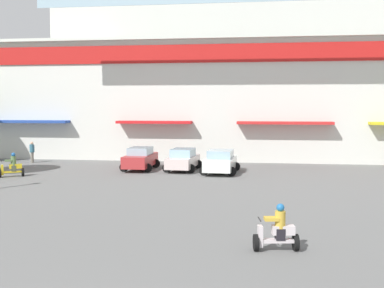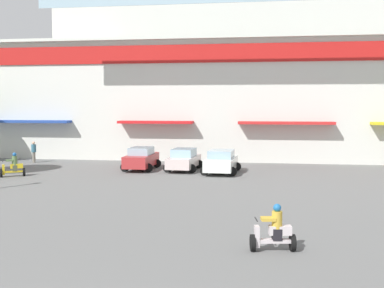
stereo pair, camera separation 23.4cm
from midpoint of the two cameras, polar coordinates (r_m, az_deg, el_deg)
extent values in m
plane|color=slate|center=(21.24, -1.54, -7.59)|extent=(128.00, 128.00, 0.00)
cube|color=silver|center=(43.33, 3.49, 5.04)|extent=(40.31, 11.47, 9.56)
cube|color=red|center=(37.76, 2.80, 10.65)|extent=(37.08, 0.12, 1.39)
cube|color=silver|center=(37.87, 2.80, 12.53)|extent=(40.31, 0.70, 0.24)
cube|color=#234299|center=(41.46, -18.98, 2.52)|extent=(6.83, 1.10, 0.20)
cube|color=red|center=(37.86, -4.68, 2.58)|extent=(5.90, 1.10, 0.20)
cube|color=red|center=(36.97, 10.69, 2.46)|extent=(7.16, 1.10, 0.20)
cube|color=#A82D2F|center=(33.65, -6.31, -1.91)|extent=(1.67, 3.98, 0.79)
cube|color=#96B4C2|center=(33.59, -6.32, -0.82)|extent=(1.42, 2.00, 0.50)
cylinder|color=black|center=(35.09, -7.06, -2.24)|extent=(0.60, 0.17, 0.60)
cylinder|color=black|center=(34.68, -4.48, -2.30)|extent=(0.60, 0.17, 0.60)
cylinder|color=black|center=(32.75, -8.23, -2.75)|extent=(0.60, 0.17, 0.60)
cylinder|color=black|center=(32.31, -5.48, -2.83)|extent=(0.60, 0.17, 0.60)
cube|color=beige|center=(33.08, -1.28, -2.08)|extent=(1.90, 4.02, 0.69)
cube|color=#93B6C9|center=(33.01, -1.28, -1.01)|extent=(1.53, 2.05, 0.54)
cylinder|color=black|center=(34.48, -2.13, -2.33)|extent=(0.61, 0.21, 0.60)
cylinder|color=black|center=(34.12, 0.53, -2.41)|extent=(0.61, 0.21, 0.60)
cylinder|color=black|center=(32.15, -3.19, -2.85)|extent=(0.61, 0.21, 0.60)
cylinder|color=black|center=(31.76, -0.34, -2.94)|extent=(0.61, 0.21, 0.60)
cube|color=silver|center=(31.82, 3.16, -2.30)|extent=(1.99, 4.10, 0.75)
cube|color=#8FABBB|center=(31.75, 3.17, -1.18)|extent=(1.63, 2.08, 0.51)
cylinder|color=black|center=(33.22, 1.95, -2.60)|extent=(0.61, 0.20, 0.60)
cylinder|color=black|center=(32.98, 4.99, -2.67)|extent=(0.61, 0.20, 0.60)
cylinder|color=black|center=(30.79, 1.20, -3.18)|extent=(0.61, 0.20, 0.60)
cylinder|color=black|center=(30.53, 4.48, -3.26)|extent=(0.61, 0.20, 0.60)
cylinder|color=black|center=(32.27, -21.90, -3.23)|extent=(0.39, 0.52, 0.52)
cylinder|color=black|center=(32.32, -19.51, -3.15)|extent=(0.39, 0.52, 0.52)
cube|color=gold|center=(32.28, -20.71, -3.08)|extent=(1.16, 0.85, 0.10)
cube|color=gold|center=(32.24, -20.30, -2.48)|extent=(0.80, 0.65, 0.28)
cube|color=gold|center=(32.24, -21.67, -2.86)|extent=(0.29, 0.35, 0.64)
cylinder|color=black|center=(32.18, -21.75, -1.93)|extent=(0.30, 0.46, 0.04)
cube|color=#4A4E39|center=(32.25, -20.48, -2.70)|extent=(0.41, 0.42, 0.36)
cylinder|color=#587445|center=(32.20, -20.51, -1.87)|extent=(0.44, 0.44, 0.57)
sphere|color=#1F599C|center=(32.16, -20.53, -1.17)|extent=(0.25, 0.25, 0.25)
cube|color=#587445|center=(32.19, -21.03, -1.84)|extent=(0.55, 0.52, 0.10)
cylinder|color=black|center=(15.34, 7.12, -11.47)|extent=(0.22, 0.54, 0.52)
cylinder|color=black|center=(15.56, 11.71, -11.30)|extent=(0.22, 0.54, 0.52)
cube|color=silver|center=(15.42, 9.44, -11.18)|extent=(1.12, 0.45, 0.10)
cube|color=silver|center=(15.37, 10.28, -9.94)|extent=(0.73, 0.41, 0.28)
cube|color=silver|center=(15.30, 7.60, -10.71)|extent=(0.19, 0.34, 0.64)
cylinder|color=black|center=(15.17, 7.52, -8.78)|extent=(0.12, 0.52, 0.04)
cube|color=black|center=(15.39, 9.91, -10.38)|extent=(0.33, 0.36, 0.36)
cylinder|color=gold|center=(15.28, 9.93, -8.77)|extent=(0.37, 0.37, 0.53)
sphere|color=#1F64A4|center=(15.19, 9.95, -7.39)|extent=(0.25, 0.25, 0.25)
cube|color=gold|center=(15.22, 8.92, -8.70)|extent=(0.49, 0.41, 0.10)
cylinder|color=slate|center=(39.49, -18.49, -1.52)|extent=(0.32, 0.32, 0.82)
cylinder|color=#35667B|center=(39.43, -18.52, -0.50)|extent=(0.52, 0.52, 0.60)
sphere|color=tan|center=(39.39, -18.54, 0.10)|extent=(0.23, 0.23, 0.23)
camera|label=1|loc=(0.12, -90.25, -0.02)|focal=45.21mm
camera|label=2|loc=(0.12, 89.75, 0.02)|focal=45.21mm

